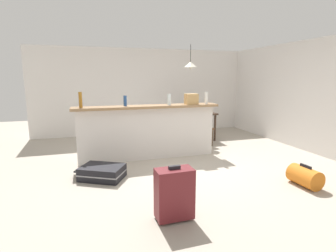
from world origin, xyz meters
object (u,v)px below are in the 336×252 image
(bottle_blue, at_px, (125,101))
(dining_chair_near_partition, at_px, (201,124))
(bottle_white, at_px, (206,98))
(suitcase_upright_maroon, at_px, (174,193))
(grocery_bag, at_px, (191,99))
(suitcase_flat_black, at_px, (102,172))
(bottle_amber, at_px, (80,100))
(bottle_clear, at_px, (169,100))
(dining_table, at_px, (193,116))
(duffel_bag_orange, at_px, (305,177))
(pendant_lamp, at_px, (190,65))

(bottle_blue, height_order, dining_chair_near_partition, bottle_blue)
(bottle_white, xyz_separation_m, suitcase_upright_maroon, (-1.50, -2.36, -0.91))
(bottle_blue, distance_m, grocery_bag, 1.37)
(suitcase_flat_black, bearing_deg, bottle_amber, 109.08)
(bottle_white, relative_size, suitcase_upright_maroon, 0.38)
(bottle_clear, relative_size, suitcase_flat_black, 0.26)
(bottle_blue, height_order, grocery_bag, grocery_bag)
(bottle_white, height_order, dining_table, bottle_white)
(bottle_amber, height_order, dining_table, bottle_amber)
(bottle_white, bearing_deg, duffel_bag_orange, -69.42)
(bottle_clear, xyz_separation_m, dining_table, (1.11, 1.39, -0.58))
(bottle_white, bearing_deg, pendant_lamp, 82.17)
(grocery_bag, height_order, pendant_lamp, pendant_lamp)
(bottle_clear, relative_size, grocery_bag, 0.87)
(bottle_blue, xyz_separation_m, dining_table, (1.99, 1.27, -0.57))
(suitcase_flat_black, distance_m, duffel_bag_orange, 3.24)
(bottle_white, relative_size, pendant_lamp, 0.41)
(grocery_bag, relative_size, duffel_bag_orange, 0.53)
(grocery_bag, bearing_deg, bottle_clear, -177.79)
(grocery_bag, bearing_deg, bottle_amber, 179.31)
(bottle_amber, relative_size, bottle_clear, 1.29)
(bottle_blue, xyz_separation_m, pendant_lamp, (1.89, 1.26, 0.78))
(bottle_amber, distance_m, duffel_bag_orange, 4.05)
(pendant_lamp, bearing_deg, bottle_amber, -153.77)
(bottle_blue, distance_m, pendant_lamp, 2.40)
(suitcase_flat_black, bearing_deg, bottle_clear, 29.53)
(bottle_blue, bearing_deg, bottle_white, -4.91)
(bottle_blue, height_order, dining_table, bottle_blue)
(grocery_bag, height_order, dining_table, grocery_bag)
(dining_table, bearing_deg, pendant_lamp, -177.46)
(dining_chair_near_partition, bearing_deg, bottle_blue, -161.13)
(suitcase_upright_maroon, height_order, duffel_bag_orange, suitcase_upright_maroon)
(dining_chair_near_partition, xyz_separation_m, pendant_lamp, (-0.07, 0.59, 1.48))
(duffel_bag_orange, bearing_deg, suitcase_upright_maroon, -171.34)
(pendant_lamp, xyz_separation_m, suitcase_upright_maroon, (-1.69, -3.77, -1.66))
(suitcase_upright_maroon, relative_size, duffel_bag_orange, 1.36)
(bottle_white, height_order, suitcase_flat_black, bottle_white)
(suitcase_upright_maroon, distance_m, duffel_bag_orange, 2.29)
(bottle_blue, relative_size, pendant_lamp, 0.33)
(grocery_bag, bearing_deg, bottle_white, -6.58)
(bottle_blue, distance_m, dining_chair_near_partition, 2.19)
(suitcase_upright_maroon, bearing_deg, bottle_blue, 94.47)
(pendant_lamp, bearing_deg, bottle_clear, -126.02)
(bottle_amber, height_order, pendant_lamp, pendant_lamp)
(suitcase_flat_black, bearing_deg, dining_table, 40.99)
(bottle_amber, distance_m, bottle_white, 2.54)
(bottle_amber, relative_size, suitcase_flat_black, 0.33)
(bottle_amber, distance_m, bottle_blue, 0.85)
(bottle_amber, xyz_separation_m, suitcase_flat_black, (0.29, -0.85, -1.15))
(dining_table, distance_m, dining_chair_near_partition, 0.61)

